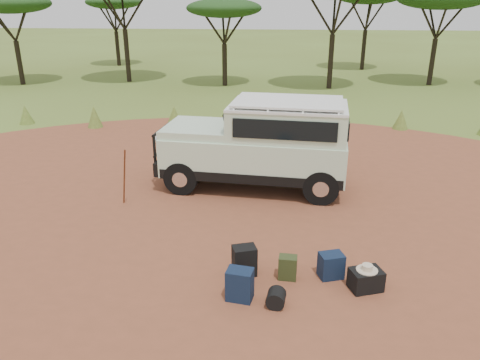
# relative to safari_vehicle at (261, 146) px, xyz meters

# --- Properties ---
(ground) EXTENTS (140.00, 140.00, 0.00)m
(ground) POSITION_rel_safari_vehicle_xyz_m (-0.82, -2.61, -1.16)
(ground) COLOR #576624
(ground) RESTS_ON ground
(dirt_clearing) EXTENTS (23.00, 23.00, 0.01)m
(dirt_clearing) POSITION_rel_safari_vehicle_xyz_m (-0.82, -2.61, -1.15)
(dirt_clearing) COLOR brown
(dirt_clearing) RESTS_ON ground
(grass_fringe) EXTENTS (36.60, 1.60, 0.90)m
(grass_fringe) POSITION_rel_safari_vehicle_xyz_m (-0.71, 6.06, -0.75)
(grass_fringe) COLOR #576624
(grass_fringe) RESTS_ON ground
(safari_vehicle) EXTENTS (5.10, 2.42, 2.40)m
(safari_vehicle) POSITION_rel_safari_vehicle_xyz_m (0.00, 0.00, 0.00)
(safari_vehicle) COLOR silver
(safari_vehicle) RESTS_ON ground
(walking_staff) EXTENTS (0.33, 0.40, 1.52)m
(walking_staff) POSITION_rel_safari_vehicle_xyz_m (-3.22, -1.56, -0.40)
(walking_staff) COLOR brown
(walking_staff) RESTS_ON ground
(backpack_black) EXTENTS (0.50, 0.43, 0.58)m
(backpack_black) POSITION_rel_safari_vehicle_xyz_m (-0.09, -4.36, -0.87)
(backpack_black) COLOR black
(backpack_black) RESTS_ON ground
(backpack_navy) EXTENTS (0.48, 0.38, 0.57)m
(backpack_navy) POSITION_rel_safari_vehicle_xyz_m (-0.10, -5.12, -0.87)
(backpack_navy) COLOR #12213A
(backpack_navy) RESTS_ON ground
(backpack_olive) EXTENTS (0.34, 0.26, 0.46)m
(backpack_olive) POSITION_rel_safari_vehicle_xyz_m (0.71, -4.42, -0.93)
(backpack_olive) COLOR #303A1B
(backpack_olive) RESTS_ON ground
(duffel_navy) EXTENTS (0.50, 0.43, 0.48)m
(duffel_navy) POSITION_rel_safari_vehicle_xyz_m (1.50, -4.30, -0.92)
(duffel_navy) COLOR #12213A
(duffel_navy) RESTS_ON ground
(hard_case) EXTENTS (0.64, 0.54, 0.39)m
(hard_case) POSITION_rel_safari_vehicle_xyz_m (2.08, -4.64, -0.96)
(hard_case) COLOR black
(hard_case) RESTS_ON ground
(stuff_sack) EXTENTS (0.35, 0.35, 0.31)m
(stuff_sack) POSITION_rel_safari_vehicle_xyz_m (0.52, -5.26, -1.00)
(stuff_sack) COLOR black
(stuff_sack) RESTS_ON ground
(safari_hat) EXTENTS (0.37, 0.37, 0.11)m
(safari_hat) POSITION_rel_safari_vehicle_xyz_m (2.08, -4.64, -0.73)
(safari_hat) COLOR beige
(safari_hat) RESTS_ON hard_case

